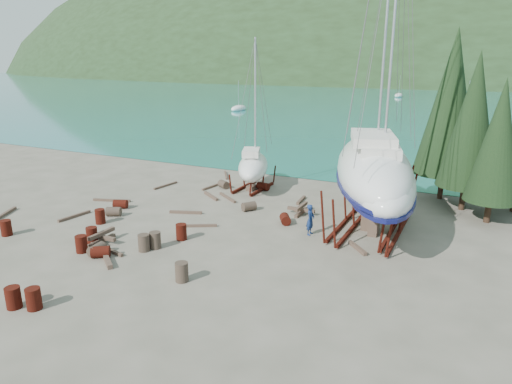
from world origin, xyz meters
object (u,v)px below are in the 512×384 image
at_px(large_sailboat_near, 373,168).
at_px(large_sailboat_far, 380,177).
at_px(worker, 310,220).
at_px(small_sailboat_shore, 253,166).

bearing_deg(large_sailboat_near, large_sailboat_far, -71.72).
bearing_deg(worker, small_sailboat_shore, 45.23).
distance_m(large_sailboat_near, small_sailboat_shore, 10.63).
bearing_deg(small_sailboat_shore, large_sailboat_near, -45.07).
height_order(large_sailboat_far, worker, large_sailboat_far).
distance_m(small_sailboat_shore, worker, 9.95).
bearing_deg(large_sailboat_far, small_sailboat_shore, 140.19).
distance_m(large_sailboat_far, small_sailboat_shore, 11.42).
relative_size(large_sailboat_near, large_sailboat_far, 1.11).
bearing_deg(large_sailboat_far, large_sailboat_near, 110.59).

